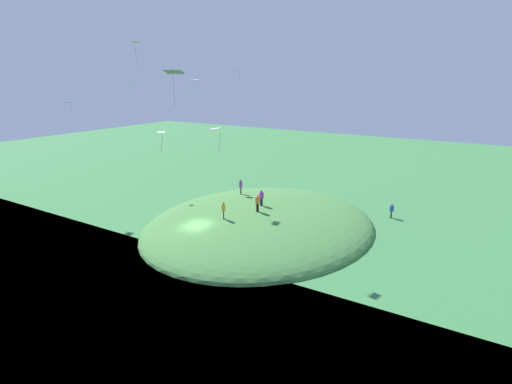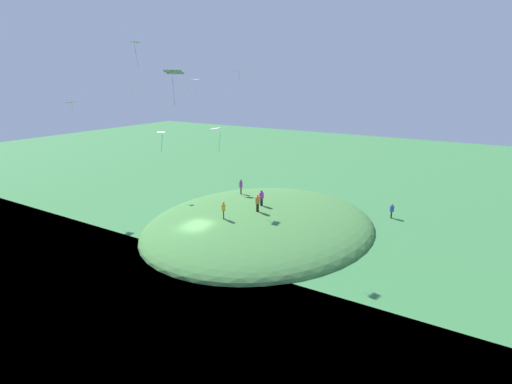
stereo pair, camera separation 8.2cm
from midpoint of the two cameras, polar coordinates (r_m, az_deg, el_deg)
The scene contains 17 objects.
ground_plane at distance 38.39m, azimuth -8.67°, elevation -7.15°, with size 160.00×160.00×0.00m, color #397940.
grass_hill at distance 42.03m, azimuth 0.62°, elevation -4.85°, with size 26.75×23.06×4.15m, color #457F3E.
person_walking_path at distance 39.62m, azimuth 0.16°, elevation -1.28°, with size 0.61×0.61×1.82m.
person_on_hilltop at distance 38.07m, azimuth -4.79°, elevation -2.29°, with size 0.52×0.52×1.77m.
person_with_child at distance 46.55m, azimuth -2.28°, elevation 1.03°, with size 0.56×0.56×1.80m.
person_near_shore at distance 46.42m, azimuth 18.95°, elevation -2.37°, with size 0.54×0.54×1.64m.
person_watching_kites at distance 41.48m, azimuth 0.73°, elevation -0.59°, with size 0.67×0.67×1.68m.
kite_0 at distance 44.12m, azimuth -8.81°, elevation 15.69°, with size 1.02×0.77×1.29m.
kite_1 at distance 51.65m, azimuth -9.57°, elevation 14.39°, with size 0.76×1.00×1.65m.
kite_2 at distance 31.51m, azimuth -5.97°, elevation 8.92°, with size 1.21×0.98×1.91m.
kite_3 at distance 32.02m, azimuth -13.61°, elevation 8.20°, with size 1.06×1.04×1.66m.
kite_4 at distance 52.78m, azimuth -17.72°, elevation 14.76°, with size 0.57×0.74×1.60m.
kite_5 at distance 35.17m, azimuth -17.04°, elevation 19.69°, with size 0.68×0.71×1.97m.
kite_6 at distance 35.79m, azimuth -2.55°, elevation 17.02°, with size 0.97×0.78×1.06m.
kite_7 at distance 26.55m, azimuth -11.82°, elevation 16.43°, with size 1.20×1.41×2.24m.
kite_8 at distance 49.87m, azimuth -25.23°, elevation 11.61°, with size 1.15×0.93×1.25m.
mooring_post at distance 35.86m, azimuth -9.82°, elevation -8.20°, with size 0.14×0.14×0.85m, color brown.
Camera 1 is at (-26.71, -23.09, 15.08)m, focal length 27.70 mm.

